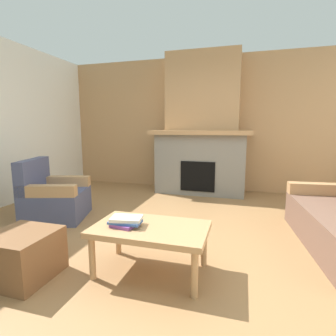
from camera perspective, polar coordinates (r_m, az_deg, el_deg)
name	(u,v)px	position (r m, az deg, el deg)	size (l,w,h in m)	color
ground	(161,249)	(2.92, -1.50, -17.25)	(9.00, 9.00, 0.00)	olive
wall_back_wood_panel	(205,124)	(5.55, 8.02, 9.47)	(6.00, 0.12, 2.70)	tan
fireplace	(202,134)	(5.18, 7.37, 7.47)	(1.90, 0.82, 2.70)	gray
armchair	(53,198)	(4.05, -23.78, -6.06)	(0.95, 0.95, 0.85)	#474C6B
coffee_table	(150,232)	(2.36, -3.87, -13.82)	(1.00, 0.60, 0.43)	tan
ottoman	(22,255)	(2.67, -29.26, -16.30)	(0.52, 0.52, 0.40)	brown
book_stack_near_edge	(125,221)	(2.35, -9.31, -11.45)	(0.29, 0.23, 0.08)	#7A3D84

